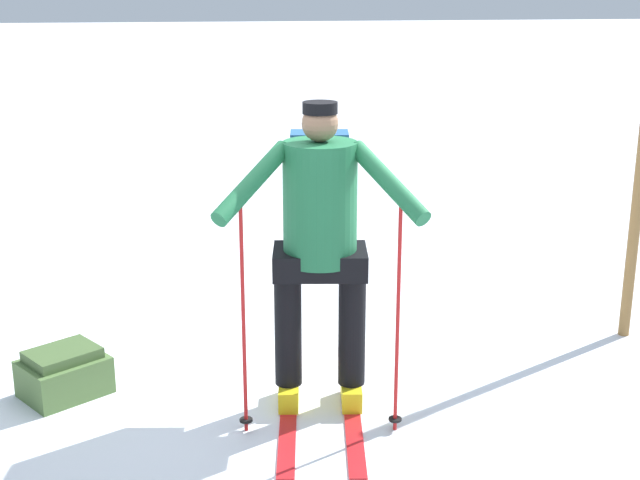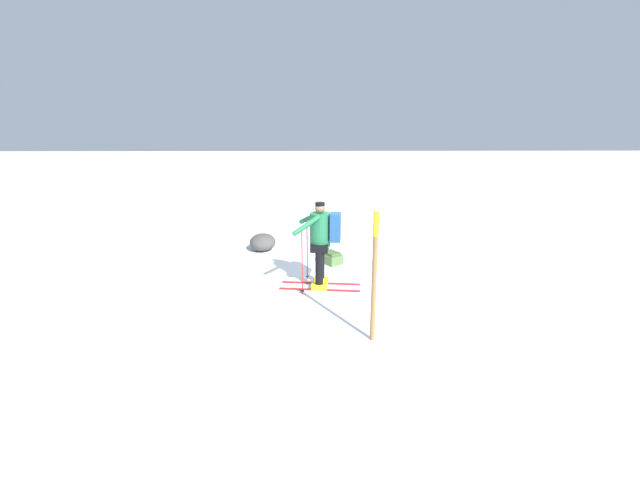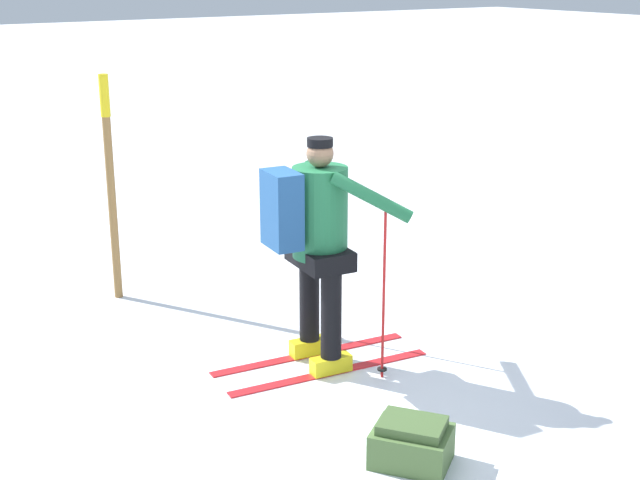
% 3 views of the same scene
% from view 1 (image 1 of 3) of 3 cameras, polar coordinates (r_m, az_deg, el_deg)
% --- Properties ---
extents(ground_plane, '(80.00, 80.00, 0.00)m').
position_cam_1_polar(ground_plane, '(5.28, -4.73, -9.53)').
color(ground_plane, white).
extents(skier, '(1.07, 1.63, 1.70)m').
position_cam_1_polar(skier, '(4.76, -0.00, 0.65)').
color(skier, red).
rests_on(skier, ground_plane).
extents(dropped_backpack, '(0.57, 0.55, 0.28)m').
position_cam_1_polar(dropped_backpack, '(5.36, -16.06, -8.21)').
color(dropped_backpack, '#4C6B38').
rests_on(dropped_backpack, ground_plane).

